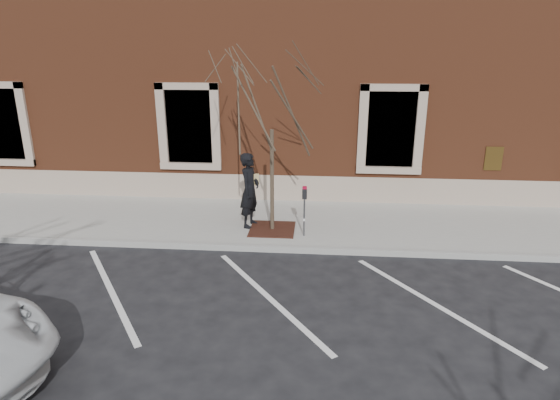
{
  "coord_description": "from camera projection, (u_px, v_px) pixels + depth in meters",
  "views": [
    {
      "loc": [
        0.92,
        -10.3,
        4.66
      ],
      "look_at": [
        0.0,
        0.6,
        1.1
      ],
      "focal_mm": 30.0,
      "sensor_mm": 36.0,
      "label": 1
    }
  ],
  "objects": [
    {
      "name": "ground",
      "position": [
        278.0,
        251.0,
        11.27
      ],
      "size": [
        120.0,
        120.0,
        0.0
      ],
      "primitive_type": "plane",
      "color": "#28282B",
      "rests_on": "ground"
    },
    {
      "name": "sidewalk_near",
      "position": [
        284.0,
        222.0,
        12.91
      ],
      "size": [
        40.0,
        3.5,
        0.15
      ],
      "primitive_type": "cube",
      "color": "#ACABA2",
      "rests_on": "ground"
    },
    {
      "name": "curb_near",
      "position": [
        278.0,
        249.0,
        11.2
      ],
      "size": [
        40.0,
        0.12,
        0.15
      ],
      "primitive_type": "cube",
      "color": "#9E9E99",
      "rests_on": "ground"
    },
    {
      "name": "parking_stripes",
      "position": [
        268.0,
        297.0,
        9.19
      ],
      "size": [
        28.0,
        4.4,
        0.01
      ],
      "primitive_type": null,
      "color": "silver",
      "rests_on": "ground"
    },
    {
      "name": "building_civic",
      "position": [
        296.0,
        67.0,
        17.37
      ],
      "size": [
        40.0,
        8.62,
        8.0
      ],
      "color": "brown",
      "rests_on": "ground"
    },
    {
      "name": "man",
      "position": [
        250.0,
        190.0,
        12.17
      ],
      "size": [
        0.64,
        0.82,
        1.97
      ],
      "primitive_type": "imported",
      "rotation": [
        0.0,
        0.0,
        1.31
      ],
      "color": "black",
      "rests_on": "sidewalk_near"
    },
    {
      "name": "parking_meter",
      "position": [
        304.0,
        202.0,
        11.52
      ],
      "size": [
        0.12,
        0.09,
        1.29
      ],
      "rotation": [
        0.0,
        0.0,
        0.02
      ],
      "color": "#595B60",
      "rests_on": "sidewalk_near"
    },
    {
      "name": "tree_grate",
      "position": [
        272.0,
        229.0,
        12.19
      ],
      "size": [
        1.16,
        1.16,
        0.03
      ],
      "primitive_type": "cube",
      "color": "#3E1C13",
      "rests_on": "sidewalk_near"
    },
    {
      "name": "sapling",
      "position": [
        272.0,
        100.0,
        11.17
      ],
      "size": [
        2.86,
        2.86,
        4.77
      ],
      "color": "#48392B",
      "rests_on": "sidewalk_near"
    }
  ]
}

